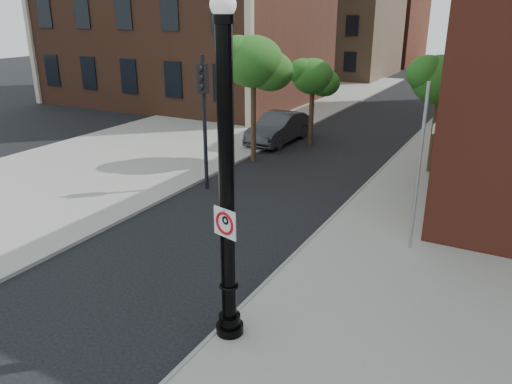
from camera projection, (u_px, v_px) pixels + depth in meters
The scene contains 15 objects.
ground at pixel (161, 296), 12.20m from camera, with size 120.00×120.00×0.00m, color black.
sidewalk_right at pixel (472, 205), 17.74m from camera, with size 8.00×60.00×0.12m, color gray.
sidewalk_left at pixel (230, 121), 31.06m from camera, with size 10.00×50.00×0.12m, color gray.
curb_edge at pixel (364, 187), 19.51m from camera, with size 0.10×60.00×0.14m, color gray.
bg_building_tan_a at pixel (334, 15), 51.80m from camera, with size 12.00×12.00×12.00m, color #826447.
bg_building_red at pixel (372, 23), 63.69m from camera, with size 12.00×12.00×10.00m, color #612917.
lamppost at pixel (227, 198), 9.61m from camera, with size 0.58×0.58×6.91m.
no_parking_sign at pixel (225, 223), 9.60m from camera, with size 0.58×0.18×0.60m.
parked_car at pixel (279, 128), 26.10m from camera, with size 1.64×4.71×1.55m, color #2E2E33.
traffic_signal_left at pixel (204, 101), 18.36m from camera, with size 0.33×0.42×5.09m.
traffic_signal_right at pixel (448, 101), 17.78m from camera, with size 0.42×0.46×5.22m.
utility_pole at pixel (418, 171), 13.67m from camera, with size 0.10×0.10×4.86m, color #999999.
street_tree_a at pixel (254, 63), 21.60m from camera, with size 3.11×2.81×5.60m.
street_tree_b at pixel (314, 78), 24.55m from camera, with size 2.43×2.20×4.38m.
street_tree_c at pixel (441, 81), 19.98m from camera, with size 2.74×2.48×4.94m.
Camera 1 is at (7.10, -8.17, 6.61)m, focal length 35.00 mm.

